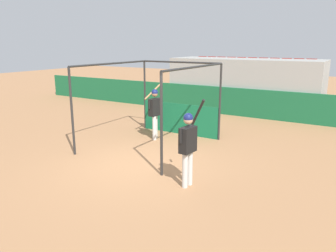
{
  "coord_description": "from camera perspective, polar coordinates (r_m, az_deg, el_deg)",
  "views": [
    {
      "loc": [
        5.04,
        -6.77,
        3.22
      ],
      "look_at": [
        0.38,
        0.91,
        0.95
      ],
      "focal_mm": 35.0,
      "sensor_mm": 36.0,
      "label": 1
    }
  ],
  "objects": [
    {
      "name": "ground_plane",
      "position": [
        9.03,
        -5.08,
        -6.76
      ],
      "size": [
        60.0,
        60.0,
        0.0
      ],
      "primitive_type": "plane",
      "color": "#A8754C"
    },
    {
      "name": "outfield_wall",
      "position": [
        15.28,
        11.58,
        4.15
      ],
      "size": [
        24.0,
        0.12,
        1.27
      ],
      "color": "#196038",
      "rests_on": "ground"
    },
    {
      "name": "bleacher_section",
      "position": [
        16.37,
        13.22,
        6.97
      ],
      "size": [
        7.05,
        2.4,
        2.55
      ],
      "color": "#9E9E99",
      "rests_on": "ground"
    },
    {
      "name": "batting_cage",
      "position": [
        11.15,
        0.15,
        3.67
      ],
      "size": [
        3.14,
        3.73,
        2.62
      ],
      "color": "#282828",
      "rests_on": "ground"
    },
    {
      "name": "player_batter",
      "position": [
        11.15,
        -2.31,
        2.93
      ],
      "size": [
        0.55,
        0.93,
        1.89
      ],
      "rotation": [
        0.0,
        0.0,
        1.41
      ],
      "color": "silver",
      "rests_on": "ground"
    },
    {
      "name": "player_waiting",
      "position": [
        7.4,
        3.51,
        -2.93
      ],
      "size": [
        0.5,
        0.79,
        2.03
      ],
      "rotation": [
        0.0,
        0.0,
        1.46
      ],
      "color": "silver",
      "rests_on": "ground"
    },
    {
      "name": "baseball",
      "position": [
        10.94,
        3.35,
        -2.75
      ],
      "size": [
        0.07,
        0.07,
        0.07
      ],
      "color": "white",
      "rests_on": "ground"
    }
  ]
}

